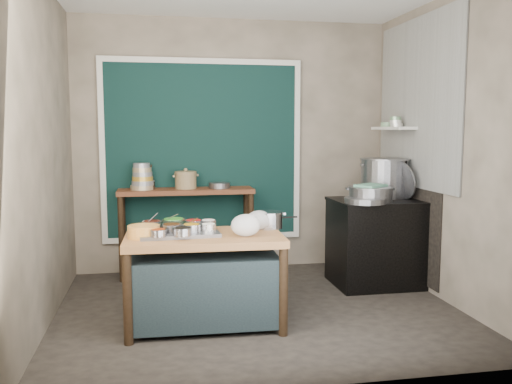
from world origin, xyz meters
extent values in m
cube|color=#302B25|center=(0.00, 0.00, -0.01)|extent=(3.50, 3.00, 0.02)
cube|color=gray|center=(0.00, 1.51, 1.40)|extent=(3.50, 0.02, 2.80)
cube|color=gray|center=(-1.76, 0.00, 1.40)|extent=(0.02, 3.00, 2.80)
cube|color=gray|center=(1.76, 0.00, 1.40)|extent=(0.02, 3.00, 2.80)
cube|color=black|center=(-0.35, 1.47, 1.35)|extent=(2.10, 0.02, 1.90)
cube|color=#B2B2AA|center=(1.74, 0.55, 1.85)|extent=(0.02, 1.70, 1.70)
cube|color=black|center=(1.74, 0.65, 0.70)|extent=(0.01, 1.30, 1.30)
cube|color=beige|center=(1.63, 0.85, 1.60)|extent=(0.22, 0.70, 0.03)
cube|color=#975F37|center=(-0.50, -0.30, 0.38)|extent=(1.27, 0.76, 0.75)
cube|color=brown|center=(-0.55, 1.28, 0.47)|extent=(1.45, 0.40, 0.95)
cube|color=black|center=(1.35, 0.55, 0.42)|extent=(0.90, 0.68, 0.85)
cube|color=black|center=(1.35, 0.55, 0.86)|extent=(0.92, 0.69, 0.03)
cube|color=gray|center=(-0.70, -0.25, 0.76)|extent=(0.65, 0.49, 0.03)
cylinder|color=gray|center=(-0.57, -0.11, 0.81)|extent=(0.15, 0.15, 0.06)
cylinder|color=gray|center=(-0.92, -0.29, 0.81)|extent=(0.17, 0.17, 0.06)
cylinder|color=silver|center=(-0.46, -0.27, 0.81)|extent=(0.12, 0.12, 0.05)
cylinder|color=gray|center=(-0.45, -0.11, 0.81)|extent=(0.13, 0.13, 0.06)
cylinder|color=gray|center=(-0.68, -0.45, 0.81)|extent=(0.15, 0.15, 0.06)
cylinder|color=gray|center=(-0.86, -0.44, 0.81)|extent=(0.13, 0.13, 0.05)
cylinder|color=gray|center=(-0.91, -0.11, 0.81)|extent=(0.16, 0.16, 0.06)
cylinder|color=gray|center=(-0.73, -0.09, 0.81)|extent=(0.18, 0.18, 0.07)
cylinder|color=gray|center=(-0.60, -0.30, 0.81)|extent=(0.15, 0.15, 0.06)
cylinder|color=gray|center=(-0.75, -0.30, 0.81)|extent=(0.16, 0.16, 0.06)
cylinder|color=#E79C47|center=(-0.97, -0.33, 0.80)|extent=(0.31, 0.31, 0.10)
ellipsoid|color=white|center=(-0.18, -0.43, 0.84)|extent=(0.27, 0.25, 0.18)
ellipsoid|color=white|center=(-0.02, -0.16, 0.83)|extent=(0.25, 0.23, 0.16)
cylinder|color=tan|center=(-1.01, 1.29, 0.97)|extent=(0.25, 0.25, 0.05)
cylinder|color=gray|center=(-1.01, 1.29, 1.02)|extent=(0.24, 0.24, 0.05)
cylinder|color=gold|center=(-1.01, 1.29, 1.07)|extent=(0.22, 0.22, 0.05)
cylinder|color=gray|center=(-1.01, 1.29, 1.11)|extent=(0.21, 0.21, 0.05)
cylinder|color=tan|center=(-1.01, 1.29, 1.16)|extent=(0.20, 0.20, 0.05)
cylinder|color=gray|center=(-1.01, 1.29, 1.21)|extent=(0.18, 0.18, 0.05)
cylinder|color=gray|center=(-0.94, 1.29, 0.99)|extent=(0.18, 0.18, 0.08)
cylinder|color=gray|center=(-0.19, 1.28, 0.98)|extent=(0.30, 0.30, 0.06)
cylinder|color=gray|center=(1.61, 0.55, 1.07)|extent=(0.16, 0.41, 0.39)
cube|color=#5A9478|center=(1.21, 0.43, 1.04)|extent=(0.36, 0.34, 0.02)
cylinder|color=gray|center=(1.12, 0.33, 0.91)|extent=(0.53, 0.53, 0.05)
cylinder|color=silver|center=(1.63, 0.80, 1.63)|extent=(0.13, 0.13, 0.03)
cylinder|color=silver|center=(1.63, 0.80, 1.67)|extent=(0.12, 0.12, 0.03)
cylinder|color=gray|center=(1.63, 0.80, 1.70)|extent=(0.11, 0.11, 0.03)
cylinder|color=gray|center=(1.63, 1.02, 1.64)|extent=(0.18, 0.18, 0.05)
camera|label=1|loc=(-0.87, -4.57, 1.59)|focal=38.00mm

